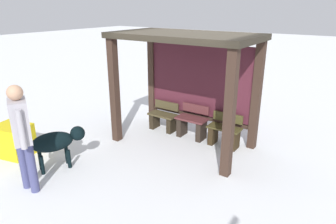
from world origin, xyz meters
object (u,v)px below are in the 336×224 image
(bus_shelter, at_px, (189,63))
(dog, at_px, (57,141))
(bench_right_inside, at_px, (224,133))
(grit_bin, at_px, (13,140))
(person_walking, at_px, (21,130))
(bench_center_inside, at_px, (192,124))
(bench_left_inside, at_px, (163,119))

(bus_shelter, xyz_separation_m, dog, (-1.39, -2.46, -1.26))
(bench_right_inside, relative_size, dog, 0.70)
(bus_shelter, relative_size, bench_right_inside, 4.10)
(dog, bearing_deg, grit_bin, -170.84)
(bus_shelter, height_order, person_walking, bus_shelter)
(person_walking, bearing_deg, bench_center_inside, 70.97)
(bench_center_inside, relative_size, person_walking, 0.42)
(person_walking, xyz_separation_m, dog, (-0.21, 0.74, -0.54))
(bench_center_inside, distance_m, dog, 3.02)
(bus_shelter, distance_m, grit_bin, 4.01)
(bench_left_inside, bearing_deg, grit_bin, -121.89)
(bench_right_inside, distance_m, dog, 3.48)
(person_walking, bearing_deg, bus_shelter, 69.82)
(grit_bin, bearing_deg, dog, 9.16)
(bench_right_inside, bearing_deg, bus_shelter, -165.59)
(bench_left_inside, distance_m, person_walking, 3.52)
(dog, bearing_deg, bench_left_inside, 78.04)
(bus_shelter, height_order, bench_center_inside, bus_shelter)
(bench_left_inside, xyz_separation_m, dog, (-0.57, -2.67, 0.25))
(bench_left_inside, relative_size, grit_bin, 1.03)
(bench_center_inside, relative_size, dog, 0.74)
(bus_shelter, distance_m, person_walking, 3.48)
(person_walking, xyz_separation_m, grit_bin, (-1.43, 0.54, -0.76))
(bench_center_inside, bearing_deg, person_walking, -109.03)
(bench_center_inside, bearing_deg, bench_left_inside, 179.87)
(bench_right_inside, bearing_deg, bench_center_inside, -179.88)
(bench_center_inside, bearing_deg, bench_right_inside, 0.12)
(bench_left_inside, height_order, bench_right_inside, bench_right_inside)
(bench_center_inside, xyz_separation_m, dog, (-1.39, -2.67, 0.22))
(bench_center_inside, xyz_separation_m, person_walking, (-1.18, -3.41, 0.76))
(bench_center_inside, bearing_deg, dog, -117.51)
(bus_shelter, bearing_deg, bench_left_inside, 165.58)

